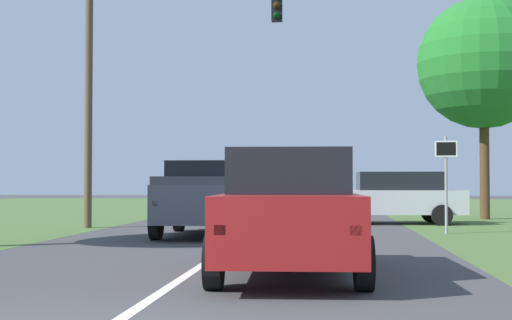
{
  "coord_description": "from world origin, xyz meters",
  "views": [
    {
      "loc": [
        2.13,
        -5.64,
        1.42
      ],
      "look_at": [
        -0.21,
        17.56,
        2.14
      ],
      "focal_mm": 49.99,
      "sensor_mm": 36.0,
      "label": 1
    }
  ],
  "objects": [
    {
      "name": "crossing_suv_far",
      "position": [
        4.39,
        18.87,
        0.92
      ],
      "size": [
        4.76,
        2.27,
        1.76
      ],
      "color": "silver",
      "rests_on": "ground_plane"
    },
    {
      "name": "traffic_light",
      "position": [
        -3.6,
        15.72,
        5.13
      ],
      "size": [
        6.63,
        0.4,
        7.88
      ],
      "color": "brown",
      "rests_on": "ground_plane"
    },
    {
      "name": "pickup_truck_lead",
      "position": [
        -1.07,
        12.91,
        1.01
      ],
      "size": [
        2.36,
        4.9,
        1.96
      ],
      "color": "#4C515B",
      "rests_on": "ground_plane"
    },
    {
      "name": "ground_plane",
      "position": [
        0.0,
        9.19,
        0.0
      ],
      "size": [
        120.0,
        120.0,
        0.0
      ],
      "primitive_type": "plane",
      "color": "#424244"
    },
    {
      "name": "red_suv_near",
      "position": [
        1.55,
        5.28,
        1.0
      ],
      "size": [
        2.36,
        4.94,
        1.9
      ],
      "color": "maroon",
      "rests_on": "ground_plane"
    },
    {
      "name": "keep_moving_sign",
      "position": [
        5.36,
        14.24,
        1.71
      ],
      "size": [
        0.6,
        0.09,
        2.68
      ],
      "color": "gray",
      "rests_on": "ground_plane"
    },
    {
      "name": "oak_tree_right",
      "position": [
        8.07,
        22.12,
        5.94
      ],
      "size": [
        5.01,
        5.01,
        8.46
      ],
      "color": "#4C351E",
      "rests_on": "ground_plane"
    }
  ]
}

